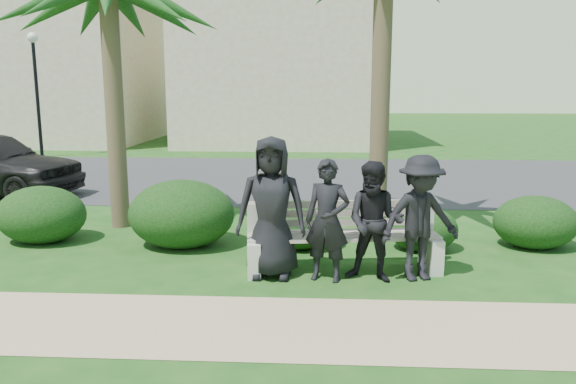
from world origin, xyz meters
name	(u,v)px	position (x,y,z in m)	size (l,w,h in m)	color
ground	(256,270)	(0.00, 0.00, 0.00)	(160.00, 160.00, 0.00)	#174814
footpath	(237,325)	(0.00, -1.80, 0.00)	(30.00, 1.60, 0.01)	tan
asphalt_street	(288,177)	(0.00, 8.00, 0.00)	(160.00, 8.00, 0.01)	#2D2D30
stucco_bldg_left	(36,59)	(-12.00, 18.00, 3.66)	(10.40, 8.40, 7.30)	#B9AB8B
stucco_bldg_right	(278,59)	(-1.00, 18.00, 3.66)	(8.40, 8.40, 7.30)	#B9AB8B
street_lamp	(35,72)	(-9.00, 12.00, 2.94)	(0.36, 0.36, 4.29)	black
park_bench	(343,242)	(1.19, 0.06, 0.41)	(2.66, 0.90, 0.90)	gray
man_a	(271,208)	(0.24, -0.22, 0.93)	(0.91, 0.59, 1.85)	black
man_b	(327,221)	(0.96, -0.32, 0.79)	(0.58, 0.38, 1.58)	black
man_c	(375,222)	(1.56, -0.31, 0.78)	(0.75, 0.59, 1.55)	black
man_d	(420,218)	(2.14, -0.23, 0.82)	(1.05, 0.61, 1.63)	black
hedge_a	(41,213)	(-3.62, 1.28, 0.47)	(1.43, 1.18, 0.93)	black
hedge_b	(182,212)	(-1.30, 1.16, 0.54)	(1.66, 1.37, 1.08)	black
hedge_c	(188,223)	(-1.22, 1.27, 0.34)	(1.05, 0.87, 0.68)	black
hedge_d	(299,223)	(0.54, 1.17, 0.38)	(1.18, 0.97, 0.77)	black
hedge_e	(423,227)	(2.45, 1.15, 0.35)	(1.06, 0.88, 0.69)	black
hedge_f	(536,221)	(4.22, 1.39, 0.42)	(1.28, 1.06, 0.84)	black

